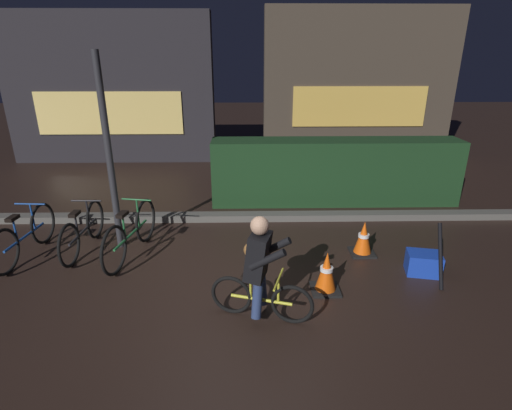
% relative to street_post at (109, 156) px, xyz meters
% --- Properties ---
extents(ground_plane, '(40.00, 40.00, 0.00)m').
position_rel_street_post_xyz_m(ground_plane, '(1.89, -1.20, -1.43)').
color(ground_plane, black).
extents(sidewalk_curb, '(12.00, 0.24, 0.12)m').
position_rel_street_post_xyz_m(sidewalk_curb, '(1.89, 1.00, -1.37)').
color(sidewalk_curb, '#56544F').
rests_on(sidewalk_curb, ground).
extents(hedge_row, '(4.80, 0.70, 1.26)m').
position_rel_street_post_xyz_m(hedge_row, '(3.69, 1.90, -0.80)').
color(hedge_row, '#19381C').
rests_on(hedge_row, ground).
extents(storefront_left, '(5.41, 0.54, 3.81)m').
position_rel_street_post_xyz_m(storefront_left, '(-1.63, 5.30, 0.46)').
color(storefront_left, '#262328').
rests_on(storefront_left, ground).
extents(storefront_right, '(5.34, 0.54, 3.99)m').
position_rel_street_post_xyz_m(storefront_right, '(5.12, 6.00, 0.55)').
color(storefront_right, '#42382D').
rests_on(storefront_right, ground).
extents(street_post, '(0.10, 0.10, 2.87)m').
position_rel_street_post_xyz_m(street_post, '(0.00, 0.00, 0.00)').
color(street_post, '#2D2D33').
rests_on(street_post, ground).
extents(parked_bike_leftmost, '(0.46, 1.61, 0.74)m').
position_rel_street_post_xyz_m(parked_bike_leftmost, '(-1.26, -0.32, -1.10)').
color(parked_bike_leftmost, black).
rests_on(parked_bike_leftmost, ground).
extents(parked_bike_left_mid, '(0.46, 1.56, 0.72)m').
position_rel_street_post_xyz_m(parked_bike_left_mid, '(-0.50, -0.12, -1.10)').
color(parked_bike_left_mid, black).
rests_on(parked_bike_left_mid, ground).
extents(parked_bike_center_left, '(0.46, 1.70, 0.79)m').
position_rel_street_post_xyz_m(parked_bike_center_left, '(0.28, -0.31, -1.07)').
color(parked_bike_center_left, black).
rests_on(parked_bike_center_left, ground).
extents(traffic_cone_near, '(0.36, 0.36, 0.54)m').
position_rel_street_post_xyz_m(traffic_cone_near, '(2.96, -1.30, -1.17)').
color(traffic_cone_near, black).
rests_on(traffic_cone_near, ground).
extents(traffic_cone_far, '(0.36, 0.36, 0.52)m').
position_rel_street_post_xyz_m(traffic_cone_far, '(3.69, -0.32, -1.19)').
color(traffic_cone_far, black).
rests_on(traffic_cone_far, ground).
extents(blue_crate, '(0.50, 0.40, 0.30)m').
position_rel_street_post_xyz_m(blue_crate, '(4.36, -0.90, -1.28)').
color(blue_crate, '#193DB7').
rests_on(blue_crate, ground).
extents(cyclist, '(1.15, 0.62, 1.25)m').
position_rel_street_post_xyz_m(cyclist, '(2.11, -1.81, -0.80)').
color(cyclist, black).
rests_on(cyclist, ground).
extents(closed_umbrella, '(0.08, 0.43, 0.78)m').
position_rel_street_post_xyz_m(closed_umbrella, '(4.44, -1.15, -1.04)').
color(closed_umbrella, black).
rests_on(closed_umbrella, ground).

